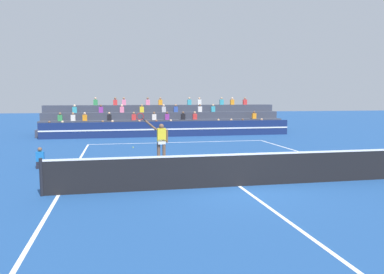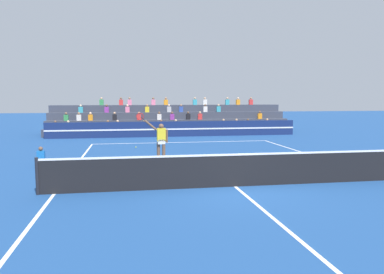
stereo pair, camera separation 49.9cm
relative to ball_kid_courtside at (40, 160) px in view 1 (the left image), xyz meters
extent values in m
plane|color=navy|center=(6.83, -4.52, -0.33)|extent=(120.00, 120.00, 0.00)
cube|color=white|center=(6.83, 7.38, -0.33)|extent=(11.00, 0.10, 0.01)
cube|color=white|center=(1.33, -4.52, -0.33)|extent=(0.10, 23.80, 0.01)
cube|color=white|center=(6.83, 1.90, -0.33)|extent=(8.25, 0.10, 0.01)
cube|color=white|center=(6.83, -4.52, -0.33)|extent=(0.10, 12.85, 0.01)
cylinder|color=black|center=(0.88, -4.52, 0.22)|extent=(0.10, 0.10, 1.10)
cube|color=black|center=(6.83, -4.52, 0.17)|extent=(11.90, 0.02, 1.00)
cube|color=white|center=(6.83, -4.52, 0.70)|extent=(11.90, 0.04, 0.06)
cube|color=navy|center=(6.83, 10.93, 0.22)|extent=(18.00, 0.24, 1.10)
cube|color=white|center=(6.83, 10.80, 0.22)|extent=(18.00, 0.02, 0.10)
cube|color=#383D4C|center=(6.83, 12.21, -0.06)|extent=(18.76, 0.95, 0.55)
cube|color=#2D4CA5|center=(-1.62, 12.04, 0.44)|extent=(0.32, 0.22, 0.44)
sphere|color=brown|center=(-1.62, 12.04, 0.76)|extent=(0.18, 0.18, 0.18)
cube|color=red|center=(5.93, 12.04, 0.44)|extent=(0.32, 0.22, 0.44)
sphere|color=brown|center=(5.93, 12.04, 0.76)|extent=(0.18, 0.18, 0.18)
cube|color=teal|center=(10.72, 12.04, 0.44)|extent=(0.32, 0.22, 0.44)
sphere|color=tan|center=(10.72, 12.04, 0.76)|extent=(0.18, 0.18, 0.18)
cube|color=orange|center=(2.74, 12.04, 0.44)|extent=(0.32, 0.22, 0.44)
sphere|color=beige|center=(2.74, 12.04, 0.76)|extent=(0.18, 0.18, 0.18)
cube|color=silver|center=(2.05, 12.04, 0.44)|extent=(0.32, 0.22, 0.44)
sphere|color=brown|center=(2.05, 12.04, 0.76)|extent=(0.18, 0.18, 0.18)
cube|color=#338C4C|center=(-0.73, 12.04, 0.44)|extent=(0.32, 0.22, 0.44)
sphere|color=beige|center=(-0.73, 12.04, 0.76)|extent=(0.18, 0.18, 0.18)
cube|color=orange|center=(14.24, 12.04, 0.44)|extent=(0.32, 0.22, 0.44)
sphere|color=tan|center=(14.24, 12.04, 0.76)|extent=(0.18, 0.18, 0.18)
cube|color=silver|center=(11.74, 12.04, 0.44)|extent=(0.32, 0.22, 0.44)
sphere|color=tan|center=(11.74, 12.04, 0.76)|extent=(0.18, 0.18, 0.18)
cube|color=black|center=(7.02, 12.04, 0.44)|extent=(0.32, 0.22, 0.44)
sphere|color=beige|center=(7.02, 12.04, 0.76)|extent=(0.18, 0.18, 0.18)
cube|color=black|center=(4.69, 12.04, 0.44)|extent=(0.32, 0.22, 0.44)
sphere|color=tan|center=(4.69, 12.04, 0.76)|extent=(0.18, 0.18, 0.18)
cube|color=#B2B2B7|center=(12.67, 12.04, 0.44)|extent=(0.32, 0.22, 0.44)
sphere|color=brown|center=(12.67, 12.04, 0.76)|extent=(0.18, 0.18, 0.18)
cube|color=#383D4C|center=(6.83, 13.16, 0.22)|extent=(18.76, 0.95, 1.10)
cube|color=silver|center=(5.86, 12.99, 0.99)|extent=(0.32, 0.22, 0.44)
sphere|color=brown|center=(5.86, 12.99, 1.31)|extent=(0.18, 0.18, 0.18)
cube|color=black|center=(8.12, 12.99, 0.99)|extent=(0.32, 0.22, 0.44)
sphere|color=brown|center=(8.12, 12.99, 1.31)|extent=(0.18, 0.18, 0.18)
cube|color=#338C4C|center=(-1.01, 12.99, 0.99)|extent=(0.32, 0.22, 0.44)
sphere|color=brown|center=(-1.01, 12.99, 1.31)|extent=(0.18, 0.18, 0.18)
cube|color=red|center=(9.05, 12.99, 0.99)|extent=(0.32, 0.22, 0.44)
sphere|color=tan|center=(9.05, 12.99, 1.31)|extent=(0.18, 0.18, 0.18)
cube|color=red|center=(4.32, 12.99, 0.99)|extent=(0.32, 0.22, 0.44)
sphere|color=#9E7051|center=(4.32, 12.99, 1.31)|extent=(0.18, 0.18, 0.18)
cube|color=black|center=(2.50, 12.99, 0.99)|extent=(0.32, 0.22, 0.44)
sphere|color=tan|center=(2.50, 12.99, 1.31)|extent=(0.18, 0.18, 0.18)
cube|color=silver|center=(-0.10, 12.99, 0.99)|extent=(0.32, 0.22, 0.44)
sphere|color=#9E7051|center=(-0.10, 12.99, 1.31)|extent=(0.18, 0.18, 0.18)
cube|color=orange|center=(13.96, 12.99, 0.99)|extent=(0.32, 0.22, 0.44)
sphere|color=brown|center=(13.96, 12.99, 1.31)|extent=(0.18, 0.18, 0.18)
cube|color=purple|center=(6.86, 12.99, 0.99)|extent=(0.32, 0.22, 0.44)
sphere|color=brown|center=(6.86, 12.99, 1.31)|extent=(0.18, 0.18, 0.18)
cube|color=orange|center=(0.73, 12.99, 0.99)|extent=(0.32, 0.22, 0.44)
sphere|color=beige|center=(0.73, 12.99, 1.31)|extent=(0.18, 0.18, 0.18)
cube|color=#383D4C|center=(6.83, 14.11, 0.49)|extent=(18.76, 0.95, 1.65)
cube|color=#2D4CA5|center=(7.69, 13.94, 1.54)|extent=(0.32, 0.22, 0.44)
sphere|color=#9E7051|center=(7.69, 13.94, 1.86)|extent=(0.18, 0.18, 0.18)
cube|color=pink|center=(3.46, 13.94, 1.54)|extent=(0.32, 0.22, 0.44)
sphere|color=beige|center=(3.46, 13.94, 1.86)|extent=(0.18, 0.18, 0.18)
cube|color=teal|center=(-0.07, 13.94, 1.54)|extent=(0.32, 0.22, 0.44)
sphere|color=beige|center=(-0.07, 13.94, 1.86)|extent=(0.18, 0.18, 0.18)
cube|color=yellow|center=(4.99, 13.94, 1.54)|extent=(0.32, 0.22, 0.44)
sphere|color=#9E7051|center=(4.99, 13.94, 1.86)|extent=(0.18, 0.18, 0.18)
cube|color=silver|center=(9.67, 13.94, 1.54)|extent=(0.32, 0.22, 0.44)
sphere|color=brown|center=(9.67, 13.94, 1.86)|extent=(0.18, 0.18, 0.18)
cube|color=#B2B2B7|center=(6.73, 13.94, 1.54)|extent=(0.32, 0.22, 0.44)
sphere|color=beige|center=(6.73, 13.94, 1.86)|extent=(0.18, 0.18, 0.18)
cube|color=purple|center=(1.87, 13.94, 1.54)|extent=(0.32, 0.22, 0.44)
sphere|color=brown|center=(1.87, 13.94, 1.86)|extent=(0.18, 0.18, 0.18)
cube|color=teal|center=(10.78, 13.94, 1.54)|extent=(0.32, 0.22, 0.44)
sphere|color=tan|center=(10.78, 13.94, 1.86)|extent=(0.18, 0.18, 0.18)
cube|color=#383D4C|center=(6.83, 15.06, 0.77)|extent=(18.76, 0.95, 2.20)
cube|color=silver|center=(9.84, 14.89, 2.09)|extent=(0.32, 0.22, 0.44)
sphere|color=tan|center=(9.84, 14.89, 2.41)|extent=(0.18, 0.18, 0.18)
cube|color=pink|center=(3.64, 14.89, 2.09)|extent=(0.32, 0.22, 0.44)
sphere|color=#9E7051|center=(3.64, 14.89, 2.41)|extent=(0.18, 0.18, 0.18)
cube|color=pink|center=(5.55, 14.89, 2.09)|extent=(0.32, 0.22, 0.44)
sphere|color=brown|center=(5.55, 14.89, 2.41)|extent=(0.18, 0.18, 0.18)
cube|color=teal|center=(11.77, 14.89, 2.09)|extent=(0.32, 0.22, 0.44)
sphere|color=tan|center=(11.77, 14.89, 2.41)|extent=(0.18, 0.18, 0.18)
cube|color=#338C4C|center=(1.43, 14.89, 2.09)|extent=(0.32, 0.22, 0.44)
sphere|color=tan|center=(1.43, 14.89, 2.41)|extent=(0.18, 0.18, 0.18)
cube|color=orange|center=(12.70, 14.89, 2.09)|extent=(0.32, 0.22, 0.44)
sphere|color=beige|center=(12.70, 14.89, 2.41)|extent=(0.18, 0.18, 0.18)
cube|color=teal|center=(8.99, 14.89, 2.09)|extent=(0.32, 0.22, 0.44)
sphere|color=tan|center=(8.99, 14.89, 2.41)|extent=(0.18, 0.18, 0.18)
cube|color=red|center=(2.96, 14.89, 2.09)|extent=(0.32, 0.22, 0.44)
sphere|color=brown|center=(2.96, 14.89, 2.41)|extent=(0.18, 0.18, 0.18)
cube|color=orange|center=(6.57, 14.89, 2.09)|extent=(0.32, 0.22, 0.44)
sphere|color=#9E7051|center=(6.57, 14.89, 2.41)|extent=(0.18, 0.18, 0.18)
cube|color=red|center=(13.84, 14.89, 2.09)|extent=(0.32, 0.22, 0.44)
sphere|color=#9E7051|center=(13.84, 14.89, 2.41)|extent=(0.18, 0.18, 0.18)
cube|color=black|center=(0.00, 0.00, -0.27)|extent=(0.28, 0.36, 0.12)
cube|color=black|center=(0.00, 0.00, -0.15)|extent=(0.28, 0.24, 0.18)
cube|color=#1966B2|center=(0.00, 0.00, 0.14)|extent=(0.30, 0.18, 0.40)
sphere|color=brown|center=(0.00, 0.00, 0.43)|extent=(0.17, 0.17, 0.17)
cylinder|color=brown|center=(4.99, 0.04, 0.12)|extent=(0.14, 0.14, 0.90)
cylinder|color=brown|center=(4.77, 0.11, 0.12)|extent=(0.14, 0.14, 0.90)
cube|color=white|center=(4.89, 0.06, 0.61)|extent=(0.33, 0.22, 0.20)
cube|color=yellow|center=(4.89, 0.06, 0.91)|extent=(0.37, 0.22, 0.56)
sphere|color=brown|center=(4.89, 0.06, 1.27)|extent=(0.22, 0.22, 0.22)
cube|color=white|center=(4.99, 0.01, -0.29)|extent=(0.14, 0.27, 0.09)
cube|color=white|center=(4.77, 0.07, -0.29)|extent=(0.14, 0.27, 0.09)
cylinder|color=brown|center=(5.13, 0.07, 0.85)|extent=(0.09, 0.09, 0.56)
cylinder|color=brown|center=(4.44, 0.03, 1.32)|extent=(0.52, 0.12, 0.46)
cylinder|color=black|center=(4.14, 0.01, 1.58)|extent=(0.19, 0.04, 0.17)
torus|color=#B21E1E|center=(4.00, 0.00, 1.70)|extent=(0.43, 0.06, 0.43)
sphere|color=#C6DB33|center=(3.91, 5.31, -0.30)|extent=(0.07, 0.07, 0.07)
camera|label=1|loc=(3.03, -15.69, 2.50)|focal=35.00mm
camera|label=2|loc=(3.52, -15.78, 2.50)|focal=35.00mm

